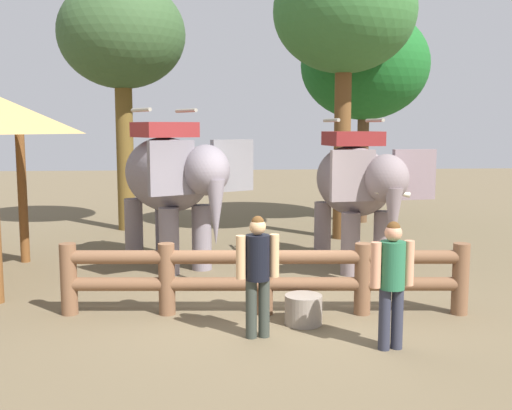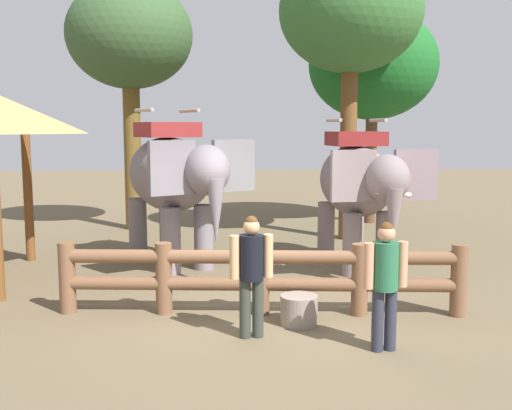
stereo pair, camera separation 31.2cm
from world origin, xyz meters
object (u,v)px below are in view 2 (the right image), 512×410
Objects in this scene: log_fence at (261,274)px; elephant_center at (359,185)px; elephant_near_left at (173,178)px; tourist_woman_in_black at (385,277)px; feed_bucket at (299,310)px; tree_far_right at (373,66)px; tree_back_center at (351,14)px; tourist_man_in_blue at (251,268)px; tree_far_left at (130,38)px.

log_fence is 1.74× the size of elephant_center.
elephant_near_left is at bearing 173.60° from elephant_center.
tourist_woman_in_black is at bearing -47.06° from log_fence.
tourist_woman_in_black reaches higher than feed_bucket.
log_fence is at bearing -113.00° from tree_far_right.
log_fence is 11.41× the size of feed_bucket.
feed_bucket is (-1.93, -6.43, -5.14)m from tree_back_center.
feed_bucket is (0.50, -0.49, -0.40)m from log_fence.
log_fence is 1.00× the size of tree_far_right.
tourist_woman_in_black is 0.23× the size of tree_back_center.
log_fence is 0.80m from feed_bucket.
tree_far_right is at bearing 74.51° from elephant_center.
tourist_man_in_blue is 0.23× the size of tree_back_center.
tree_far_left is at bearing 115.65° from tourist_woman_in_black.
tourist_man_in_blue is (-1.60, 0.54, 0.00)m from tourist_woman_in_black.
elephant_near_left is 4.52m from feed_bucket.
tree_far_left is at bearing 111.34° from log_fence.
tourist_woman_in_black is 1.69m from tourist_man_in_blue.
tree_back_center reaches higher than tree_far_left.
tree_far_left reaches higher than tourist_woman_in_black.
tree_back_center is at bearing 69.35° from tourist_man_in_blue.
tree_far_right is at bearing 67.00° from log_fence.
tourist_woman_in_black is 3.07× the size of feed_bucket.
tourist_woman_in_black is (-0.61, -4.37, -0.70)m from elephant_center.
tree_back_center is at bearing -114.85° from tree_far_right.
tree_far_left is at bearing 113.17° from feed_bucket.
feed_bucket is (-0.92, 1.03, -0.72)m from tourist_woman_in_black.
log_fence is 1.04m from tourist_man_in_blue.
tourist_man_in_blue is at bearing -100.54° from log_fence.
elephant_center is at bearing 59.98° from tourist_man_in_blue.
log_fence is at bearing -125.45° from elephant_center.
log_fence is at bearing 79.46° from tourist_man_in_blue.
log_fence is at bearing 135.37° from feed_bucket.
tourist_man_in_blue is 3.08× the size of feed_bucket.
elephant_near_left is at bearing 121.76° from tourist_woman_in_black.
elephant_center reaches higher than feed_bucket.
tree_far_right is at bearing 6.61° from tree_far_left.
elephant_near_left is 5.67m from tourist_woman_in_black.
elephant_center is 0.57× the size of tree_far_right.
tree_far_left reaches higher than elephant_near_left.
tourist_woman_in_black is at bearing -97.71° from tree_back_center.
elephant_center is (3.57, -0.40, -0.11)m from elephant_near_left.
tourist_woman_in_black is at bearing -58.24° from elephant_near_left.
elephant_near_left is 0.52× the size of tree_back_center.
tree_far_right is (3.57, 8.41, 3.80)m from log_fence.
elephant_center is 0.50× the size of tree_back_center.
tourist_woman_in_black reaches higher than log_fence.
tourist_man_in_blue is 9.94m from tree_far_left.
tree_far_left is (-4.40, 9.17, 4.08)m from tourist_woman_in_black.
tourist_man_in_blue reaches higher than tourist_woman_in_black.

